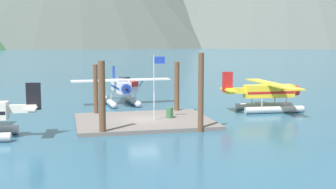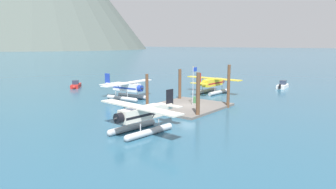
{
  "view_description": "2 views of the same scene",
  "coord_description": "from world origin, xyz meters",
  "views": [
    {
      "loc": [
        -6.12,
        -35.05,
        6.74
      ],
      "look_at": [
        2.39,
        1.45,
        2.12
      ],
      "focal_mm": 46.94,
      "sensor_mm": 36.0,
      "label": 1
    },
    {
      "loc": [
        -33.76,
        -23.08,
        8.66
      ],
      "look_at": [
        0.69,
        3.79,
        1.34
      ],
      "focal_mm": 32.63,
      "sensor_mm": 36.0,
      "label": 2
    }
  ],
  "objects": [
    {
      "name": "flagpole",
      "position": [
        0.92,
        -0.45,
        3.65
      ],
      "size": [
        0.95,
        0.1,
        5.32
      ],
      "color": "silver",
      "rests_on": "dock_platform"
    },
    {
      "name": "piling_far_left",
      "position": [
        -3.6,
        4.02,
        2.32
      ],
      "size": [
        0.4,
        0.4,
        4.65
      ],
      "primitive_type": "cylinder",
      "color": "brown",
      "rests_on": "ground"
    },
    {
      "name": "boat_white_open_se",
      "position": [
        26.95,
        -4.33,
        0.49
      ],
      "size": [
        4.89,
        1.88,
        1.5
      ],
      "color": "silver",
      "rests_on": "ground"
    },
    {
      "name": "fuel_drum",
      "position": [
        2.24,
        0.21,
        0.74
      ],
      "size": [
        0.62,
        0.62,
        0.88
      ],
      "color": "#33663D",
      "rests_on": "dock_platform"
    },
    {
      "name": "dock_platform",
      "position": [
        0.0,
        0.0,
        0.15
      ],
      "size": [
        10.94,
        8.86,
        0.3
      ],
      "primitive_type": "cube",
      "color": "#66605B",
      "rests_on": "ground"
    },
    {
      "name": "piling_near_left",
      "position": [
        -3.69,
        -4.11,
        2.67
      ],
      "size": [
        0.47,
        0.47,
        5.33
      ],
      "primitive_type": "cylinder",
      "color": "brown",
      "rests_on": "ground"
    },
    {
      "name": "piling_far_right",
      "position": [
        3.8,
        3.93,
        2.41
      ],
      "size": [
        0.46,
        0.46,
        4.81
      ],
      "primitive_type": "cylinder",
      "color": "brown",
      "rests_on": "ground"
    },
    {
      "name": "seaplane_yellow_stbd_fwd",
      "position": [
        12.77,
        3.33,
        1.58
      ],
      "size": [
        7.98,
        10.45,
        3.84
      ],
      "color": "#B7BABF",
      "rests_on": "ground"
    },
    {
      "name": "boat_red_open_north",
      "position": [
        2.23,
        28.2,
        0.49
      ],
      "size": [
        4.02,
        4.04,
        1.5
      ],
      "color": "#B2231E",
      "rests_on": "ground"
    },
    {
      "name": "seaplane_cream_port_aft",
      "position": [
        -12.54,
        -3.14,
        1.58
      ],
      "size": [
        7.97,
        10.48,
        3.84
      ],
      "color": "#B7BABF",
      "rests_on": "ground"
    },
    {
      "name": "piling_near_right",
      "position": [
        3.51,
        -4.4,
        2.93
      ],
      "size": [
        0.41,
        0.41,
        5.85
      ],
      "primitive_type": "cylinder",
      "color": "brown",
      "rests_on": "ground"
    },
    {
      "name": "seaplane_white_bow_centre",
      "position": [
        -0.5,
        11.02,
        1.58
      ],
      "size": [
        10.47,
        7.97,
        3.84
      ],
      "color": "#B7BABF",
      "rests_on": "ground"
    },
    {
      "name": "ground_plane",
      "position": [
        0.0,
        0.0,
        0.0
      ],
      "size": [
        1200.0,
        1200.0,
        0.0
      ],
      "primitive_type": "plane",
      "color": "#285670"
    }
  ]
}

